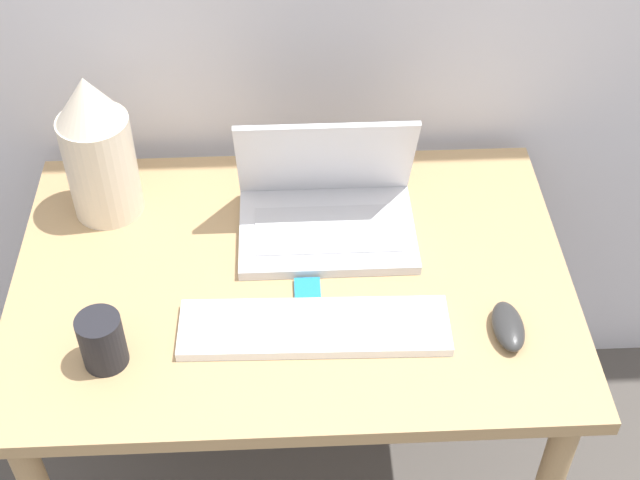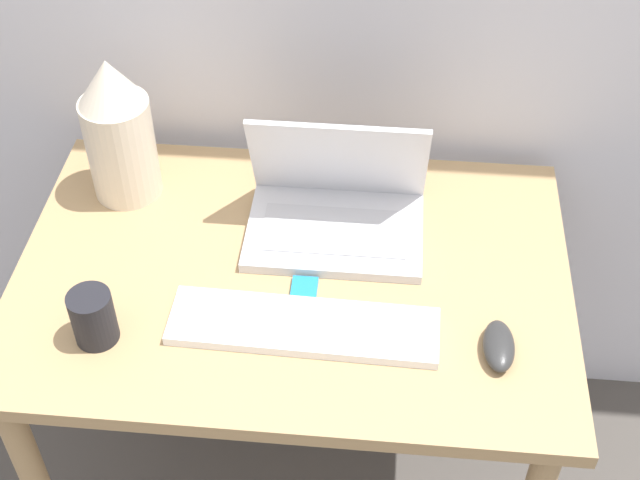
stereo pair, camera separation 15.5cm
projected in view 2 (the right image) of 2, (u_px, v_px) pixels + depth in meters
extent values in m
cube|color=tan|center=(292.00, 276.00, 1.65)|extent=(1.02, 0.70, 0.03)
cylinder|color=tan|center=(123.00, 282.00, 2.15)|extent=(0.05, 0.05, 0.71)
cylinder|color=tan|center=(502.00, 308.00, 2.09)|extent=(0.05, 0.05, 0.71)
cube|color=silver|center=(335.00, 231.00, 1.70)|extent=(0.33, 0.24, 0.02)
cube|color=#B7B7BC|center=(334.00, 230.00, 1.68)|extent=(0.27, 0.13, 0.00)
cube|color=silver|center=(338.00, 160.00, 1.67)|extent=(0.33, 0.10, 0.22)
cube|color=black|center=(339.00, 155.00, 1.67)|extent=(0.29, 0.08, 0.19)
cube|color=white|center=(304.00, 326.00, 1.53)|extent=(0.47, 0.13, 0.02)
cube|color=silver|center=(303.00, 323.00, 1.52)|extent=(0.43, 0.11, 0.00)
ellipsoid|color=#2D2D2D|center=(499.00, 346.00, 1.49)|extent=(0.05, 0.11, 0.03)
cylinder|color=beige|center=(122.00, 148.00, 1.73)|extent=(0.13, 0.13, 0.21)
cone|color=beige|center=(109.00, 82.00, 1.62)|extent=(0.13, 0.13, 0.09)
cube|color=#1E7FB7|center=(304.00, 289.00, 1.60)|extent=(0.05, 0.06, 0.01)
cylinder|color=black|center=(93.00, 317.00, 1.49)|extent=(0.07, 0.07, 0.10)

